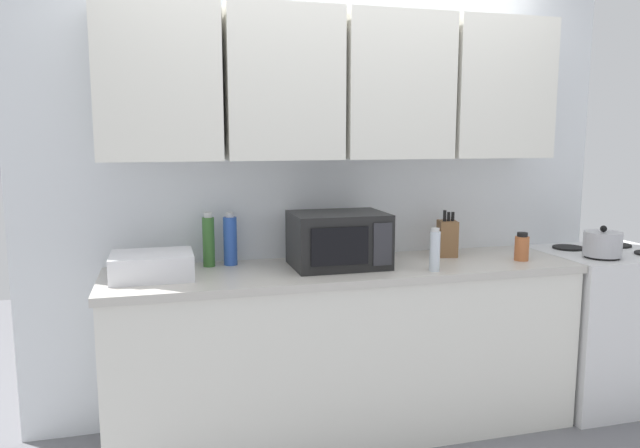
{
  "coord_description": "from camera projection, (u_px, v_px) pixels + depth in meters",
  "views": [
    {
      "loc": [
        -0.91,
        -3.16,
        1.56
      ],
      "look_at": [
        -0.13,
        -0.25,
        1.12
      ],
      "focal_mm": 33.22,
      "sensor_mm": 36.0,
      "label": 1
    }
  ],
  "objects": [
    {
      "name": "wall_back_with_cabinets",
      "position": [
        334.0,
        135.0,
        3.19
      ],
      "size": [
        3.31,
        0.38,
        2.6
      ],
      "color": "white",
      "rests_on": "ground_plane"
    },
    {
      "name": "counter_run",
      "position": [
        346.0,
        349.0,
        3.13
      ],
      "size": [
        2.44,
        0.63,
        0.9
      ],
      "color": "white",
      "rests_on": "ground_plane"
    },
    {
      "name": "stove_range",
      "position": [
        603.0,
        325.0,
        3.53
      ],
      "size": [
        0.76,
        0.64,
        0.91
      ],
      "color": "silver",
      "rests_on": "ground_plane"
    },
    {
      "name": "kettle",
      "position": [
        603.0,
        244.0,
        3.27
      ],
      "size": [
        0.2,
        0.2,
        0.17
      ],
      "color": "#B2B2B7",
      "rests_on": "stove_range"
    },
    {
      "name": "microwave",
      "position": [
        338.0,
        240.0,
        3.05
      ],
      "size": [
        0.48,
        0.37,
        0.28
      ],
      "color": "black",
      "rests_on": "counter_run"
    },
    {
      "name": "dish_rack",
      "position": [
        152.0,
        266.0,
        2.81
      ],
      "size": [
        0.38,
        0.3,
        0.12
      ],
      "primitive_type": "cube",
      "color": "silver",
      "rests_on": "counter_run"
    },
    {
      "name": "knife_block",
      "position": [
        447.0,
        238.0,
        3.32
      ],
      "size": [
        0.13,
        0.14,
        0.26
      ],
      "color": "brown",
      "rests_on": "counter_run"
    },
    {
      "name": "bottle_green_oil",
      "position": [
        209.0,
        241.0,
        3.05
      ],
      "size": [
        0.06,
        0.06,
        0.28
      ],
      "color": "#386B2D",
      "rests_on": "counter_run"
    },
    {
      "name": "bottle_blue_cleaner",
      "position": [
        230.0,
        240.0,
        3.09
      ],
      "size": [
        0.07,
        0.07,
        0.28
      ],
      "color": "#2D56B7",
      "rests_on": "counter_run"
    },
    {
      "name": "bottle_spice_jar",
      "position": [
        522.0,
        247.0,
        3.2
      ],
      "size": [
        0.08,
        0.08,
        0.15
      ],
      "color": "#BC6638",
      "rests_on": "counter_run"
    },
    {
      "name": "bottle_clear_tall",
      "position": [
        435.0,
        250.0,
        2.94
      ],
      "size": [
        0.05,
        0.05,
        0.22
      ],
      "color": "silver",
      "rests_on": "counter_run"
    }
  ]
}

